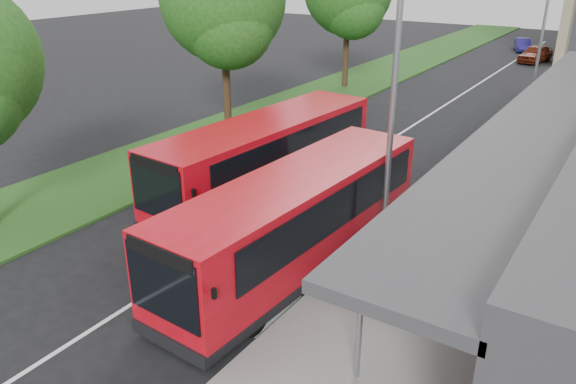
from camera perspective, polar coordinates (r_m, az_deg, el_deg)
name	(u,v)px	position (r m, az deg, el deg)	size (l,w,h in m)	color
ground	(224,246)	(16.89, -6.56, -5.46)	(120.00, 120.00, 0.00)	black
pavement	(558,120)	(32.50, 25.74, 6.63)	(5.00, 80.00, 0.15)	gray
grass_verge	(337,90)	(36.34, 5.01, 10.33)	(5.00, 80.00, 0.10)	#224D18
lane_centre_line	(412,126)	(29.14, 12.50, 6.56)	(0.12, 70.00, 0.01)	silver
kerb_dashes	(499,118)	(31.98, 20.69, 7.08)	(0.12, 56.00, 0.01)	silver
tree_mid	(224,7)	(26.39, -6.54, 18.13)	(5.59, 5.59, 8.99)	black
lamp_post_near	(390,94)	(14.78, 10.37, 9.77)	(1.44, 0.28, 8.00)	gray
lamp_post_far	(543,21)	(33.92, 24.46, 15.54)	(1.44, 0.28, 8.00)	gray
bus_main	(297,221)	(15.13, 0.90, -2.93)	(2.95, 9.70, 2.71)	red
bus_second	(266,158)	(19.67, -2.24, 3.48)	(3.22, 10.01, 2.79)	red
litter_bin	(494,158)	(23.47, 20.20, 3.26)	(0.54, 0.54, 0.97)	#372116
bollard	(526,112)	(30.91, 23.02, 7.51)	(0.17, 0.17, 1.06)	#FFB30D
car_near	(535,54)	(49.90, 23.84, 12.73)	(1.61, 3.99, 1.36)	#591B0C
car_far	(522,45)	(55.43, 22.72, 13.63)	(1.16, 3.33, 1.10)	navy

